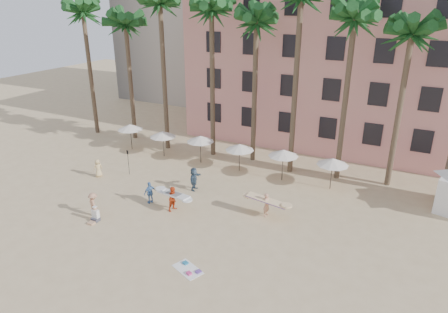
% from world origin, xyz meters
% --- Properties ---
extents(ground, '(120.00, 120.00, 0.00)m').
position_xyz_m(ground, '(0.00, 0.00, 0.00)').
color(ground, '#D1B789').
rests_on(ground, ground).
extents(pink_hotel, '(35.00, 14.00, 16.00)m').
position_xyz_m(pink_hotel, '(7.00, 26.00, 8.00)').
color(pink_hotel, '#E29689').
rests_on(pink_hotel, ground).
extents(palm_row, '(44.40, 5.40, 16.30)m').
position_xyz_m(palm_row, '(0.51, 15.00, 12.97)').
color(palm_row, brown).
rests_on(palm_row, ground).
extents(umbrella_row, '(22.50, 2.70, 2.73)m').
position_xyz_m(umbrella_row, '(-3.00, 12.50, 2.33)').
color(umbrella_row, '#332B23').
rests_on(umbrella_row, ground).
extents(beach_towel, '(2.05, 1.61, 0.14)m').
position_xyz_m(beach_towel, '(2.31, -1.35, 0.03)').
color(beach_towel, white).
rests_on(beach_towel, ground).
extents(carrier_yellow, '(2.97, 0.88, 1.73)m').
position_xyz_m(carrier_yellow, '(4.01, 6.27, 0.98)').
color(carrier_yellow, tan).
rests_on(carrier_yellow, ground).
extents(carrier_white, '(2.82, 1.32, 1.82)m').
position_xyz_m(carrier_white, '(-2.24, 4.00, 0.97)').
color(carrier_white, red).
rests_on(carrier_white, ground).
extents(beachgoers, '(9.39, 8.10, 1.90)m').
position_xyz_m(beachgoers, '(-5.28, 4.83, 0.89)').
color(beachgoers, tan).
rests_on(beachgoers, ground).
extents(paddle, '(0.18, 0.04, 2.23)m').
position_xyz_m(paddle, '(-9.19, 7.47, 1.41)').
color(paddle, black).
rests_on(paddle, ground).
extents(seated_man, '(0.49, 0.85, 1.11)m').
position_xyz_m(seated_man, '(-6.17, 0.21, 0.38)').
color(seated_man, '#3F3F4C').
rests_on(seated_man, ground).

